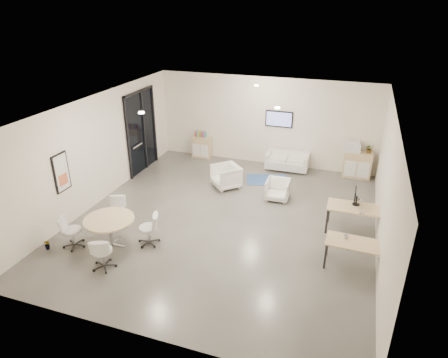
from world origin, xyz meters
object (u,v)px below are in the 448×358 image
sideboard_left (202,147)px  round_table (109,222)px  armchair_right (278,189)px  loveseat (287,162)px  armchair_left (226,175)px  sideboard_right (357,165)px  desk_front (354,245)px  desk_rear (355,210)px

sideboard_left → round_table: bearing=-89.0°
sideboard_left → armchair_right: (3.53, -2.58, -0.05)m
loveseat → armchair_left: bearing=-128.7°
loveseat → armchair_right: size_ratio=2.12×
sideboard_right → round_table: (-5.66, -6.36, 0.21)m
sideboard_left → armchair_right: sideboard_left is taller
sideboard_right → armchair_right: (-2.23, -2.55, -0.11)m
desk_front → desk_rear: bearing=94.2°
desk_rear → round_table: size_ratio=1.15×
sideboard_left → armchair_left: (1.75, -2.26, 0.01)m
sideboard_left → loveseat: size_ratio=0.54×
sideboard_right → desk_rear: size_ratio=0.65×
desk_rear → round_table: (-5.71, -2.62, 0.01)m
loveseat → desk_front: size_ratio=1.17×
loveseat → desk_rear: desk_rear is taller
desk_rear → desk_front: 1.59m
sideboard_left → sideboard_right: size_ratio=0.89×
armchair_right → desk_rear: 2.60m
sideboard_left → desk_front: bearing=-42.4°
desk_rear → loveseat: bearing=123.1°
sideboard_right → round_table: sideboard_right is taller
sideboard_right → desk_rear: (0.05, -3.74, 0.20)m
sideboard_left → desk_front: size_ratio=0.64×
armchair_right → desk_front: 3.64m
armchair_left → round_table: 4.45m
armchair_left → desk_rear: 4.34m
round_table → sideboard_right: bearing=48.4°
armchair_left → armchair_right: size_ratio=1.17×
sideboard_left → armchair_right: size_ratio=1.16×
armchair_right → loveseat: bearing=92.2°
desk_front → round_table: round_table is taller
loveseat → round_table: bearing=-118.6°
loveseat → round_table: 7.04m
sideboard_left → desk_front: (5.87, -5.36, 0.18)m
desk_front → armchair_right: bearing=132.3°
sideboard_left → sideboard_right: sideboard_right is taller
desk_rear → armchair_right: bearing=151.4°
armchair_left → desk_rear: size_ratio=0.58×
loveseat → armchair_right: (0.16, -2.42, 0.05)m
loveseat → armchair_right: armchair_right is taller
desk_rear → round_table: round_table is taller
armchair_right → sideboard_left: bearing=142.3°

